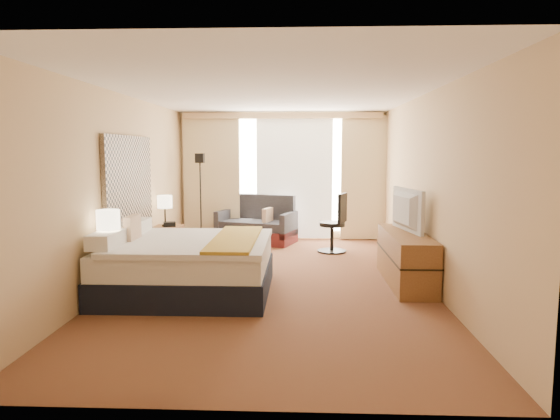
{
  "coord_description": "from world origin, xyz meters",
  "views": [
    {
      "loc": [
        0.38,
        -6.79,
        1.82
      ],
      "look_at": [
        0.08,
        0.4,
        0.96
      ],
      "focal_mm": 32.0,
      "sensor_mm": 36.0,
      "label": 1
    }
  ],
  "objects_px": {
    "nightstand_right": "(168,242)",
    "lamp_left": "(108,221)",
    "nightstand_left": "(113,280)",
    "floor_lamp": "(200,180)",
    "media_dresser": "(406,258)",
    "lamp_right": "(165,202)",
    "bed": "(188,265)",
    "desk_chair": "(335,226)",
    "television": "(401,210)",
    "loveseat": "(257,227)"
  },
  "relations": [
    {
      "from": "nightstand_right",
      "to": "lamp_left",
      "type": "distance_m",
      "value": 2.59
    },
    {
      "from": "nightstand_left",
      "to": "floor_lamp",
      "type": "xyz_separation_m",
      "value": [
        0.31,
        3.83,
        0.98
      ]
    },
    {
      "from": "nightstand_left",
      "to": "media_dresser",
      "type": "relative_size",
      "value": 0.31
    },
    {
      "from": "media_dresser",
      "to": "lamp_left",
      "type": "distance_m",
      "value": 3.92
    },
    {
      "from": "lamp_left",
      "to": "lamp_right",
      "type": "xyz_separation_m",
      "value": [
        -0.0,
        2.48,
        -0.04
      ]
    },
    {
      "from": "nightstand_right",
      "to": "bed",
      "type": "xyz_separation_m",
      "value": [
        0.81,
        -2.04,
        0.09
      ]
    },
    {
      "from": "nightstand_left",
      "to": "nightstand_right",
      "type": "relative_size",
      "value": 1.0
    },
    {
      "from": "bed",
      "to": "desk_chair",
      "type": "bearing_deg",
      "value": 52.34
    },
    {
      "from": "media_dresser",
      "to": "lamp_left",
      "type": "bearing_deg",
      "value": -164.41
    },
    {
      "from": "nightstand_left",
      "to": "lamp_left",
      "type": "bearing_deg",
      "value": 159.29
    },
    {
      "from": "desk_chair",
      "to": "nightstand_right",
      "type": "bearing_deg",
      "value": -147.07
    },
    {
      "from": "nightstand_left",
      "to": "television",
      "type": "bearing_deg",
      "value": 18.81
    },
    {
      "from": "desk_chair",
      "to": "television",
      "type": "height_order",
      "value": "television"
    },
    {
      "from": "nightstand_right",
      "to": "floor_lamp",
      "type": "xyz_separation_m",
      "value": [
        0.31,
        1.33,
        0.98
      ]
    },
    {
      "from": "bed",
      "to": "lamp_right",
      "type": "relative_size",
      "value": 3.91
    },
    {
      "from": "media_dresser",
      "to": "floor_lamp",
      "type": "xyz_separation_m",
      "value": [
        -3.39,
        2.78,
        0.9
      ]
    },
    {
      "from": "media_dresser",
      "to": "lamp_right",
      "type": "bearing_deg",
      "value": 158.88
    },
    {
      "from": "nightstand_right",
      "to": "bed",
      "type": "distance_m",
      "value": 2.2
    },
    {
      "from": "media_dresser",
      "to": "nightstand_left",
      "type": "bearing_deg",
      "value": -164.16
    },
    {
      "from": "lamp_right",
      "to": "bed",
      "type": "bearing_deg",
      "value": -67.55
    },
    {
      "from": "loveseat",
      "to": "lamp_left",
      "type": "height_order",
      "value": "lamp_left"
    },
    {
      "from": "bed",
      "to": "floor_lamp",
      "type": "bearing_deg",
      "value": 98.49
    },
    {
      "from": "desk_chair",
      "to": "television",
      "type": "distance_m",
      "value": 2.11
    },
    {
      "from": "loveseat",
      "to": "desk_chair",
      "type": "bearing_deg",
      "value": -14.44
    },
    {
      "from": "nightstand_left",
      "to": "desk_chair",
      "type": "bearing_deg",
      "value": 47.47
    },
    {
      "from": "desk_chair",
      "to": "lamp_right",
      "type": "bearing_deg",
      "value": -147.04
    },
    {
      "from": "desk_chair",
      "to": "lamp_left",
      "type": "height_order",
      "value": "lamp_left"
    },
    {
      "from": "media_dresser",
      "to": "bed",
      "type": "relative_size",
      "value": 0.88
    },
    {
      "from": "nightstand_right",
      "to": "bed",
      "type": "bearing_deg",
      "value": -68.39
    },
    {
      "from": "nightstand_right",
      "to": "loveseat",
      "type": "bearing_deg",
      "value": 48.86
    },
    {
      "from": "television",
      "to": "lamp_left",
      "type": "bearing_deg",
      "value": 98.62
    },
    {
      "from": "floor_lamp",
      "to": "bed",
      "type": "bearing_deg",
      "value": -81.51
    },
    {
      "from": "bed",
      "to": "television",
      "type": "height_order",
      "value": "television"
    },
    {
      "from": "lamp_right",
      "to": "nightstand_right",
      "type": "bearing_deg",
      "value": 15.25
    },
    {
      "from": "floor_lamp",
      "to": "lamp_right",
      "type": "height_order",
      "value": "floor_lamp"
    },
    {
      "from": "loveseat",
      "to": "television",
      "type": "relative_size",
      "value": 1.62
    },
    {
      "from": "desk_chair",
      "to": "bed",
      "type": "bearing_deg",
      "value": -107.1
    },
    {
      "from": "nightstand_left",
      "to": "loveseat",
      "type": "bearing_deg",
      "value": 71.24
    },
    {
      "from": "media_dresser",
      "to": "lamp_right",
      "type": "distance_m",
      "value": 4.05
    },
    {
      "from": "television",
      "to": "nightstand_left",
      "type": "bearing_deg",
      "value": 98.89
    },
    {
      "from": "floor_lamp",
      "to": "nightstand_left",
      "type": "bearing_deg",
      "value": -94.57
    },
    {
      "from": "nightstand_left",
      "to": "television",
      "type": "distance_m",
      "value": 3.92
    },
    {
      "from": "nightstand_left",
      "to": "lamp_right",
      "type": "height_order",
      "value": "lamp_right"
    },
    {
      "from": "nightstand_left",
      "to": "television",
      "type": "height_order",
      "value": "television"
    },
    {
      "from": "bed",
      "to": "nightstand_left",
      "type": "bearing_deg",
      "value": -150.49
    },
    {
      "from": "floor_lamp",
      "to": "television",
      "type": "relative_size",
      "value": 1.72
    },
    {
      "from": "nightstand_right",
      "to": "media_dresser",
      "type": "distance_m",
      "value": 3.97
    },
    {
      "from": "bed",
      "to": "lamp_left",
      "type": "distance_m",
      "value": 1.14
    },
    {
      "from": "floor_lamp",
      "to": "television",
      "type": "height_order",
      "value": "floor_lamp"
    },
    {
      "from": "nightstand_right",
      "to": "lamp_right",
      "type": "distance_m",
      "value": 0.68
    }
  ]
}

